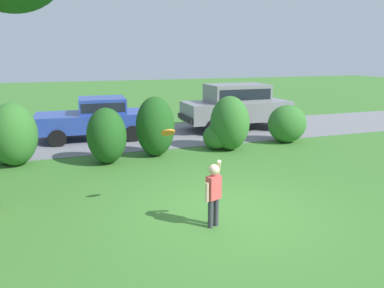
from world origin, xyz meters
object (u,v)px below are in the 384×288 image
at_px(parked_sedan, 97,117).
at_px(parked_suv, 236,104).
at_px(child_thrower, 214,190).
at_px(frisbee, 168,132).

height_order(parked_sedan, parked_suv, parked_suv).
bearing_deg(parked_sedan, child_thrower, -80.17).
distance_m(parked_sedan, child_thrower, 8.36).
bearing_deg(parked_sedan, parked_suv, -0.53).
relative_size(parked_sedan, frisbee, 15.39).
bearing_deg(frisbee, parked_suv, 55.57).
xyz_separation_m(parked_suv, frisbee, (-4.95, -7.22, 0.57)).
distance_m(parked_sedan, frisbee, 7.37).
bearing_deg(frisbee, parked_sedan, 96.57).
relative_size(parked_suv, frisbee, 16.28).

